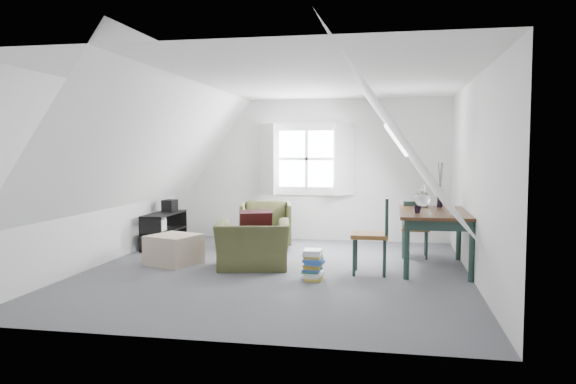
% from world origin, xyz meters
% --- Properties ---
extents(floor, '(5.50, 5.50, 0.00)m').
position_xyz_m(floor, '(0.00, 0.00, 0.00)').
color(floor, '#505055').
rests_on(floor, ground).
extents(ceiling, '(5.50, 5.50, 0.00)m').
position_xyz_m(ceiling, '(0.00, 0.00, 2.50)').
color(ceiling, white).
rests_on(ceiling, wall_back).
extents(wall_back, '(5.00, 0.00, 5.00)m').
position_xyz_m(wall_back, '(0.00, 2.75, 1.25)').
color(wall_back, silver).
rests_on(wall_back, ground).
extents(wall_front, '(5.00, 0.00, 5.00)m').
position_xyz_m(wall_front, '(0.00, -2.75, 1.25)').
color(wall_front, silver).
rests_on(wall_front, ground).
extents(wall_left, '(0.00, 5.50, 5.50)m').
position_xyz_m(wall_left, '(-2.50, 0.00, 1.25)').
color(wall_left, silver).
rests_on(wall_left, ground).
extents(wall_right, '(0.00, 5.50, 5.50)m').
position_xyz_m(wall_right, '(2.50, 0.00, 1.25)').
color(wall_right, silver).
rests_on(wall_right, ground).
extents(slope_left, '(3.19, 5.50, 4.48)m').
position_xyz_m(slope_left, '(-1.55, 0.00, 1.78)').
color(slope_left, white).
rests_on(slope_left, wall_left).
extents(slope_right, '(3.19, 5.50, 4.48)m').
position_xyz_m(slope_right, '(1.55, 0.00, 1.78)').
color(slope_right, white).
rests_on(slope_right, wall_right).
extents(dormer_window, '(1.71, 0.35, 1.30)m').
position_xyz_m(dormer_window, '(0.00, 2.68, 1.45)').
color(dormer_window, white).
rests_on(dormer_window, wall_back).
extents(skylight, '(0.35, 0.75, 0.47)m').
position_xyz_m(skylight, '(1.55, 1.30, 1.75)').
color(skylight, white).
rests_on(skylight, slope_right).
extents(armchair_near, '(1.14, 1.04, 0.64)m').
position_xyz_m(armchair_near, '(-0.35, 0.17, 0.00)').
color(armchair_near, '#444628').
rests_on(armchair_near, floor).
extents(armchair_far, '(0.97, 0.99, 0.76)m').
position_xyz_m(armchair_far, '(-0.53, 1.74, 0.00)').
color(armchair_far, '#444628').
rests_on(armchair_far, floor).
extents(throw_pillow, '(0.51, 0.40, 0.46)m').
position_xyz_m(throw_pillow, '(-0.35, 0.32, 0.56)').
color(throw_pillow, '#3A1013').
rests_on(throw_pillow, armchair_near).
extents(ottoman, '(0.79, 0.79, 0.41)m').
position_xyz_m(ottoman, '(-1.51, 0.23, 0.21)').
color(ottoman, tan).
rests_on(ottoman, floor).
extents(dining_table, '(0.94, 1.57, 0.79)m').
position_xyz_m(dining_table, '(2.08, 0.58, 0.68)').
color(dining_table, '#371F10').
rests_on(dining_table, floor).
extents(demijohn, '(0.22, 0.22, 0.32)m').
position_xyz_m(demijohn, '(1.93, 1.03, 0.92)').
color(demijohn, silver).
rests_on(demijohn, dining_table).
extents(vase_twigs, '(0.08, 0.09, 0.64)m').
position_xyz_m(vase_twigs, '(2.18, 1.13, 0.93)').
color(vase_twigs, black).
rests_on(vase_twigs, dining_table).
extents(cup, '(0.11, 0.11, 0.10)m').
position_xyz_m(cup, '(1.83, 0.28, 0.79)').
color(cup, black).
rests_on(cup, dining_table).
extents(paper_box, '(0.12, 0.09, 0.04)m').
position_xyz_m(paper_box, '(2.28, 0.13, 0.81)').
color(paper_box, white).
rests_on(paper_box, dining_table).
extents(dining_chair_far, '(0.40, 0.40, 0.86)m').
position_xyz_m(dining_chair_far, '(1.85, 1.34, 0.45)').
color(dining_chair_far, brown).
rests_on(dining_chair_far, floor).
extents(dining_chair_near, '(0.47, 0.47, 1.00)m').
position_xyz_m(dining_chair_near, '(1.27, 0.12, 0.52)').
color(dining_chair_near, brown).
rests_on(dining_chair_near, floor).
extents(media_shelf, '(0.37, 1.11, 0.57)m').
position_xyz_m(media_shelf, '(-2.20, 1.48, 0.26)').
color(media_shelf, black).
rests_on(media_shelf, floor).
extents(electronics_box, '(0.20, 0.27, 0.21)m').
position_xyz_m(electronics_box, '(-2.20, 1.77, 0.66)').
color(electronics_box, black).
rests_on(electronics_box, media_shelf).
extents(magazine_stack, '(0.28, 0.33, 0.38)m').
position_xyz_m(magazine_stack, '(0.56, -0.37, 0.19)').
color(magazine_stack, '#B29933').
rests_on(magazine_stack, floor).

